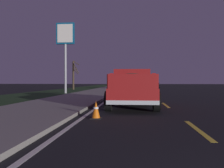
% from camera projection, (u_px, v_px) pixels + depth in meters
% --- Properties ---
extents(ground, '(144.00, 144.00, 0.00)m').
position_uv_depth(ground, '(147.00, 91.00, 27.75)').
color(ground, black).
extents(sidewalk_shoulder, '(108.00, 4.00, 0.12)m').
position_uv_depth(sidewalk_shoulder, '(103.00, 90.00, 28.32)').
color(sidewalk_shoulder, gray).
rests_on(sidewalk_shoulder, ground).
extents(grass_verge, '(108.00, 6.00, 0.01)m').
position_uv_depth(grass_verge, '(65.00, 91.00, 28.83)').
color(grass_verge, '#1E3819').
rests_on(grass_verge, ground).
extents(lane_markings, '(108.00, 3.54, 0.01)m').
position_uv_depth(lane_markings, '(127.00, 90.00, 29.69)').
color(lane_markings, yellow).
rests_on(lane_markings, ground).
extents(pickup_truck, '(5.46, 2.35, 1.87)m').
position_uv_depth(pickup_truck, '(132.00, 87.00, 10.99)').
color(pickup_truck, maroon).
rests_on(pickup_truck, ground).
extents(sedan_black, '(4.42, 2.06, 1.54)m').
position_uv_depth(sedan_black, '(153.00, 84.00, 41.49)').
color(sedan_black, black).
rests_on(sedan_black, ground).
extents(sedan_silver, '(4.45, 2.10, 1.54)m').
position_uv_depth(sedan_silver, '(133.00, 84.00, 34.35)').
color(sedan_silver, '#B2B5BA').
rests_on(sedan_silver, ground).
extents(gas_price_sign, '(0.27, 1.90, 7.28)m').
position_uv_depth(gas_price_sign, '(65.00, 40.00, 22.69)').
color(gas_price_sign, '#99999E').
rests_on(gas_price_sign, ground).
extents(bare_tree_far, '(1.63, 1.12, 4.35)m').
position_uv_depth(bare_tree_far, '(74.00, 74.00, 32.92)').
color(bare_tree_far, '#423323').
rests_on(bare_tree_far, ground).
extents(traffic_cone_near, '(0.36, 0.36, 0.58)m').
position_uv_depth(traffic_cone_near, '(96.00, 110.00, 7.37)').
color(traffic_cone_near, black).
rests_on(traffic_cone_near, ground).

